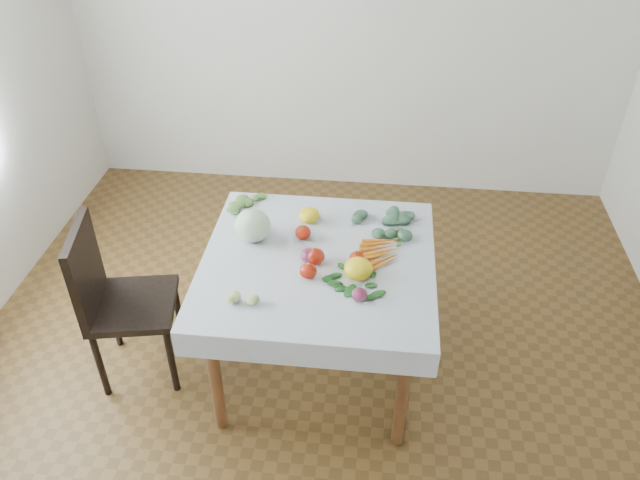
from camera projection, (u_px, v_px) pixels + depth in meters
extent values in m
plane|color=brown|center=(318.00, 366.00, 3.47)|extent=(4.00, 4.00, 0.00)
cube|color=silver|center=(351.00, 12.00, 4.27)|extent=(4.00, 0.04, 2.70)
cube|color=brown|center=(318.00, 264.00, 3.04)|extent=(1.00, 1.00, 0.04)
cylinder|color=brown|center=(215.00, 377.00, 2.95)|extent=(0.06, 0.06, 0.71)
cylinder|color=brown|center=(402.00, 393.00, 2.87)|extent=(0.06, 0.06, 0.71)
cylinder|color=brown|center=(252.00, 262.00, 3.65)|extent=(0.06, 0.06, 0.71)
cylinder|color=brown|center=(403.00, 273.00, 3.57)|extent=(0.06, 0.06, 0.71)
cube|color=white|center=(318.00, 260.00, 3.02)|extent=(1.12, 1.12, 0.01)
cube|color=black|center=(133.00, 305.00, 3.21)|extent=(0.49, 0.49, 0.04)
cube|color=black|center=(85.00, 269.00, 3.05)|extent=(0.12, 0.42, 0.46)
cylinder|color=black|center=(100.00, 365.00, 3.19)|extent=(0.04, 0.04, 0.43)
cylinder|color=black|center=(172.00, 361.00, 3.21)|extent=(0.04, 0.04, 0.43)
cylinder|color=black|center=(113.00, 316.00, 3.48)|extent=(0.04, 0.04, 0.43)
cylinder|color=black|center=(179.00, 313.00, 3.50)|extent=(0.04, 0.04, 0.43)
ellipsoid|color=silver|center=(253.00, 225.00, 3.11)|extent=(0.19, 0.19, 0.16)
ellipsoid|color=#AE1D0B|center=(315.00, 256.00, 2.98)|extent=(0.11, 0.11, 0.08)
ellipsoid|color=#AE1D0B|center=(357.00, 258.00, 2.98)|extent=(0.08, 0.08, 0.06)
ellipsoid|color=#AE1D0B|center=(308.00, 271.00, 2.90)|extent=(0.09, 0.09, 0.07)
ellipsoid|color=#AE1D0B|center=(303.00, 232.00, 3.14)|extent=(0.09, 0.09, 0.07)
ellipsoid|color=yellow|center=(309.00, 215.00, 3.27)|extent=(0.14, 0.14, 0.08)
ellipsoid|color=yellow|center=(358.00, 269.00, 2.89)|extent=(0.17, 0.17, 0.10)
ellipsoid|color=#581936|center=(309.00, 256.00, 2.99)|extent=(0.10, 0.10, 0.07)
ellipsoid|color=#581936|center=(359.00, 294.00, 2.77)|extent=(0.08, 0.08, 0.06)
ellipsoid|color=#B8D279|center=(242.00, 299.00, 2.76)|extent=(0.05, 0.05, 0.04)
ellipsoid|color=#B8D279|center=(234.00, 296.00, 2.78)|extent=(0.05, 0.05, 0.04)
ellipsoid|color=#B8D279|center=(239.00, 306.00, 2.72)|extent=(0.05, 0.05, 0.04)
cone|color=orange|center=(381.00, 241.00, 3.12)|extent=(0.20, 0.06, 0.03)
cone|color=orange|center=(381.00, 244.00, 3.10)|extent=(0.20, 0.08, 0.03)
cone|color=orange|center=(381.00, 248.00, 3.07)|extent=(0.19, 0.09, 0.03)
cone|color=orange|center=(381.00, 252.00, 3.05)|extent=(0.19, 0.11, 0.03)
cone|color=orange|center=(381.00, 256.00, 3.02)|extent=(0.18, 0.12, 0.03)
cone|color=orange|center=(380.00, 260.00, 3.00)|extent=(0.18, 0.14, 0.03)
cone|color=orange|center=(380.00, 264.00, 2.97)|extent=(0.17, 0.15, 0.03)
ellipsoid|color=#395D44|center=(387.00, 223.00, 3.24)|extent=(0.07, 0.07, 0.04)
ellipsoid|color=#395D44|center=(380.00, 220.00, 3.26)|extent=(0.07, 0.07, 0.04)
ellipsoid|color=#395D44|center=(382.00, 226.00, 3.22)|extent=(0.07, 0.07, 0.04)
ellipsoid|color=#395D44|center=(390.00, 220.00, 3.26)|extent=(0.07, 0.07, 0.04)
ellipsoid|color=#395D44|center=(372.00, 221.00, 3.25)|extent=(0.07, 0.07, 0.04)
ellipsoid|color=#395D44|center=(393.00, 227.00, 3.21)|extent=(0.07, 0.07, 0.04)
ellipsoid|color=#395D44|center=(382.00, 215.00, 3.29)|extent=(0.07, 0.07, 0.04)
ellipsoid|color=#395D44|center=(373.00, 227.00, 3.20)|extent=(0.07, 0.07, 0.04)
ellipsoid|color=#395D44|center=(401.00, 222.00, 3.24)|extent=(0.07, 0.07, 0.04)
ellipsoid|color=#395D44|center=(367.00, 216.00, 3.29)|extent=(0.07, 0.07, 0.04)
ellipsoid|color=#395D44|center=(388.00, 232.00, 3.17)|extent=(0.07, 0.07, 0.04)
ellipsoid|color=#395D44|center=(394.00, 213.00, 3.31)|extent=(0.07, 0.07, 0.04)
ellipsoid|color=#395D44|center=(359.00, 224.00, 3.23)|extent=(0.07, 0.07, 0.04)
ellipsoid|color=#395D44|center=(408.00, 229.00, 3.20)|extent=(0.07, 0.07, 0.04)
ellipsoid|color=#395D44|center=(372.00, 210.00, 3.34)|extent=(0.07, 0.07, 0.04)
ellipsoid|color=#1B581C|center=(357.00, 282.00, 2.88)|extent=(0.06, 0.04, 0.01)
ellipsoid|color=#1B581C|center=(351.00, 278.00, 2.90)|extent=(0.06, 0.04, 0.01)
ellipsoid|color=#1B581C|center=(350.00, 284.00, 2.86)|extent=(0.06, 0.04, 0.01)
ellipsoid|color=#1B581C|center=(360.00, 279.00, 2.89)|extent=(0.06, 0.04, 0.01)
ellipsoid|color=#1B581C|center=(343.00, 279.00, 2.90)|extent=(0.06, 0.04, 0.01)
ellipsoid|color=#1B581C|center=(359.00, 286.00, 2.85)|extent=(0.06, 0.04, 0.01)
ellipsoid|color=#1B581C|center=(355.00, 274.00, 2.92)|extent=(0.06, 0.04, 0.01)
ellipsoid|color=#1B581C|center=(342.00, 285.00, 2.86)|extent=(0.06, 0.04, 0.01)
ellipsoid|color=#1B581C|center=(368.00, 282.00, 2.88)|extent=(0.06, 0.04, 0.01)
ellipsoid|color=#1B581C|center=(342.00, 274.00, 2.93)|extent=(0.06, 0.04, 0.01)
ellipsoid|color=#1B581C|center=(352.00, 291.00, 2.83)|extent=(0.06, 0.04, 0.01)
ellipsoid|color=#1B581C|center=(366.00, 274.00, 2.93)|extent=(0.06, 0.04, 0.01)
ellipsoid|color=#1B581C|center=(332.00, 281.00, 2.88)|extent=(0.06, 0.04, 0.01)
ellipsoid|color=#1B581C|center=(371.00, 289.00, 2.84)|extent=(0.06, 0.04, 0.01)
ellipsoid|color=#1B581C|center=(349.00, 268.00, 2.96)|extent=(0.06, 0.04, 0.01)
ellipsoid|color=#1B581C|center=(339.00, 292.00, 2.82)|extent=(0.06, 0.04, 0.01)
ellipsoid|color=#1B581C|center=(378.00, 278.00, 2.90)|extent=(0.06, 0.04, 0.01)
ellipsoid|color=#1B581C|center=(329.00, 273.00, 2.93)|extent=(0.06, 0.04, 0.01)
ellipsoid|color=#4C7937|center=(251.00, 204.00, 3.40)|extent=(0.06, 0.06, 0.03)
ellipsoid|color=#4C7937|center=(243.00, 203.00, 3.40)|extent=(0.06, 0.06, 0.03)
ellipsoid|color=#4C7937|center=(250.00, 207.00, 3.37)|extent=(0.06, 0.06, 0.03)
ellipsoid|color=#4C7937|center=(252.00, 200.00, 3.43)|extent=(0.06, 0.06, 0.03)
ellipsoid|color=#4C7937|center=(237.00, 206.00, 3.38)|extent=(0.06, 0.06, 0.03)
ellipsoid|color=#4C7937|center=(260.00, 206.00, 3.38)|extent=(0.06, 0.06, 0.03)
ellipsoid|color=#4C7937|center=(241.00, 198.00, 3.44)|extent=(0.06, 0.06, 0.03)
ellipsoid|color=#4C7937|center=(243.00, 212.00, 3.33)|extent=(0.06, 0.06, 0.03)
ellipsoid|color=#4C7937|center=(264.00, 199.00, 3.43)|extent=(0.06, 0.06, 0.03)
ellipsoid|color=#4C7937|center=(226.00, 203.00, 3.41)|extent=(0.06, 0.06, 0.03)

